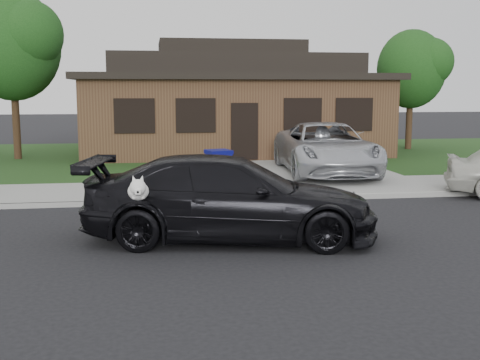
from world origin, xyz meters
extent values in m
plane|color=black|center=(0.00, 0.00, 0.00)|extent=(120.00, 120.00, 0.00)
cube|color=gray|center=(0.00, 5.00, 0.06)|extent=(60.00, 3.00, 0.12)
cube|color=gray|center=(0.00, 3.50, 0.06)|extent=(60.00, 0.12, 0.12)
cube|color=#193814|center=(0.00, 13.00, 0.07)|extent=(60.00, 13.00, 0.13)
cube|color=gray|center=(6.00, 10.00, 0.07)|extent=(4.50, 13.00, 0.14)
imported|color=black|center=(1.97, -0.17, 0.78)|extent=(5.68, 3.13, 1.56)
ellipsoid|color=white|center=(0.32, -1.15, 1.12)|extent=(0.34, 0.40, 0.30)
sphere|color=white|center=(0.32, -1.38, 1.22)|extent=(0.26, 0.26, 0.26)
cube|color=white|center=(0.32, -1.51, 1.17)|extent=(0.09, 0.12, 0.08)
sphere|color=black|center=(0.32, -1.57, 1.17)|extent=(0.04, 0.04, 0.04)
cone|color=white|center=(0.25, -1.33, 1.35)|extent=(0.11, 0.11, 0.14)
cone|color=white|center=(0.39, -1.33, 1.35)|extent=(0.11, 0.11, 0.14)
imported|color=#BABCC2|center=(6.02, 7.32, 0.94)|extent=(3.02, 5.89, 1.59)
cube|color=navy|center=(2.35, 5.05, 0.58)|extent=(0.70, 0.70, 0.93)
cube|color=#070852|center=(2.35, 5.05, 1.10)|extent=(0.76, 0.76, 0.10)
cylinder|color=black|center=(2.15, 4.76, 0.19)|extent=(0.09, 0.15, 0.14)
cylinder|color=black|center=(2.56, 4.76, 0.19)|extent=(0.09, 0.15, 0.14)
cube|color=#422B1C|center=(4.00, 15.00, 1.63)|extent=(12.00, 8.00, 3.00)
cube|color=black|center=(4.00, 15.00, 3.25)|extent=(12.60, 8.60, 0.25)
cube|color=black|center=(4.00, 15.00, 3.78)|extent=(10.00, 6.50, 0.80)
cube|color=black|center=(4.00, 15.00, 4.48)|extent=(6.00, 3.50, 0.60)
cube|color=black|center=(4.00, 10.97, 1.23)|extent=(1.00, 0.06, 2.10)
cube|color=black|center=(0.00, 10.97, 1.83)|extent=(1.30, 0.05, 1.10)
cube|color=black|center=(2.20, 10.97, 1.83)|extent=(1.30, 0.05, 1.10)
cube|color=black|center=(6.20, 10.97, 1.83)|extent=(1.30, 0.05, 1.10)
cube|color=black|center=(8.20, 10.97, 1.83)|extent=(1.30, 0.05, 1.10)
cylinder|color=#332114|center=(-4.50, 13.00, 1.37)|extent=(0.28, 0.28, 2.48)
ellipsoid|color=#143811|center=(-4.50, 13.00, 4.41)|extent=(3.60, 3.60, 4.14)
sphere|color=#26591E|center=(-3.78, 12.46, 4.77)|extent=(2.52, 2.52, 2.52)
cylinder|color=#332114|center=(12.00, 14.50, 1.14)|extent=(0.28, 0.28, 2.03)
ellipsoid|color=#143811|center=(12.00, 14.50, 3.65)|extent=(3.00, 3.00, 3.45)
sphere|color=#26591E|center=(12.60, 14.05, 3.95)|extent=(2.10, 2.10, 2.10)
camera|label=1|loc=(0.53, -10.98, 2.76)|focal=45.00mm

